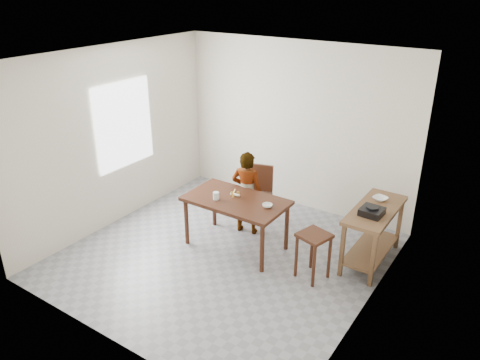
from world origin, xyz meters
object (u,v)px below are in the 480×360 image
Objects in this scene: dining_chair at (255,198)px; stool at (313,256)px; prep_counter at (372,235)px; dining_table at (236,223)px; child at (247,193)px.

stool is (1.34, -0.74, -0.15)m from dining_chair.
dining_chair reaches higher than prep_counter.
child reaches higher than dining_table.
child reaches higher than dining_chair.
child is 1.47m from stool.
stool is at bearing -3.32° from dining_table.
dining_table is at bearing 90.52° from child.
stool is at bearing -45.22° from dining_chair.
dining_chair is at bearing -179.10° from prep_counter.
dining_table is 1.49× the size of dining_chair.
dining_table is 2.22× the size of stool.
dining_chair reaches higher than stool.
prep_counter is 1.91× the size of stool.
child is 0.28m from dining_chair.
prep_counter is at bearing 22.15° from dining_table.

